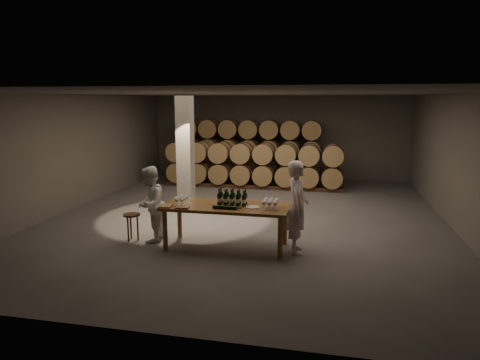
% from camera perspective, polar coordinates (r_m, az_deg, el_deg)
% --- Properties ---
extents(room, '(12.00, 12.00, 12.00)m').
position_cam_1_polar(room, '(11.77, -7.28, 3.53)').
color(room, '#565350').
rests_on(room, ground).
extents(tasting_table, '(2.60, 1.10, 0.90)m').
position_cam_1_polar(tasting_table, '(8.86, -1.87, -4.02)').
color(tasting_table, brown).
rests_on(tasting_table, ground).
extents(barrel_stack_back, '(5.48, 0.95, 2.31)m').
position_cam_1_polar(barrel_stack_back, '(16.41, 1.30, 4.19)').
color(barrel_stack_back, brown).
rests_on(barrel_stack_back, ground).
extents(barrel_stack_front, '(6.26, 0.95, 1.57)m').
position_cam_1_polar(barrel_stack_front, '(15.02, 1.77, 2.16)').
color(barrel_stack_front, brown).
rests_on(barrel_stack_front, ground).
extents(bottle_cluster, '(0.61, 0.24, 0.35)m').
position_cam_1_polar(bottle_cluster, '(8.84, -1.04, -2.53)').
color(bottle_cluster, black).
rests_on(bottle_cluster, tasting_table).
extents(lying_bottles, '(0.58, 0.07, 0.07)m').
position_cam_1_polar(lying_bottles, '(8.51, -1.93, -3.67)').
color(lying_bottles, black).
rests_on(lying_bottles, tasting_table).
extents(glass_cluster_left, '(0.19, 0.41, 0.17)m').
position_cam_1_polar(glass_cluster_left, '(8.97, -7.75, -2.47)').
color(glass_cluster_left, silver).
rests_on(glass_cluster_left, tasting_table).
extents(glass_cluster_right, '(0.31, 0.42, 0.18)m').
position_cam_1_polar(glass_cluster_right, '(8.59, 4.09, -2.90)').
color(glass_cluster_right, silver).
rests_on(glass_cluster_right, tasting_table).
extents(plate, '(0.28, 0.28, 0.02)m').
position_cam_1_polar(plate, '(8.64, 1.74, -3.63)').
color(plate, silver).
rests_on(plate, tasting_table).
extents(notebook_near, '(0.28, 0.23, 0.03)m').
position_cam_1_polar(notebook_near, '(8.67, -7.65, -3.62)').
color(notebook_near, olive).
rests_on(notebook_near, tasting_table).
extents(notebook_corner, '(0.28, 0.34, 0.03)m').
position_cam_1_polar(notebook_corner, '(8.85, -9.90, -3.42)').
color(notebook_corner, olive).
rests_on(notebook_corner, tasting_table).
extents(pen, '(0.14, 0.06, 0.01)m').
position_cam_1_polar(pen, '(8.66, -7.22, -3.70)').
color(pen, black).
rests_on(pen, tasting_table).
extents(stool, '(0.36, 0.36, 0.60)m').
position_cam_1_polar(stool, '(9.63, -14.23, -5.02)').
color(stool, brown).
rests_on(stool, ground).
extents(person_man, '(0.55, 0.75, 1.88)m').
position_cam_1_polar(person_man, '(8.59, 7.62, -3.61)').
color(person_man, silver).
rests_on(person_man, ground).
extents(person_woman, '(0.67, 0.83, 1.65)m').
position_cam_1_polar(person_woman, '(9.44, -11.90, -3.17)').
color(person_woman, white).
rests_on(person_woman, ground).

